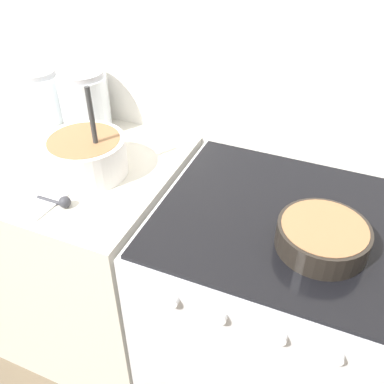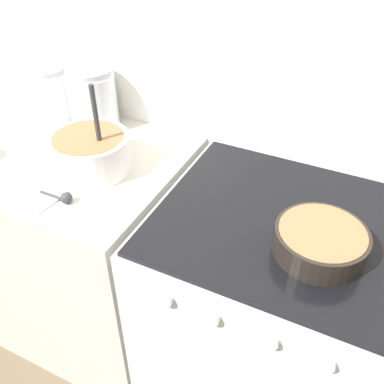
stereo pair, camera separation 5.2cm
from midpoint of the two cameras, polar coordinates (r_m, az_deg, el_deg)
name	(u,v)px [view 1 (the left image)]	position (r m, az deg, el deg)	size (l,w,h in m)	color
wall_back	(206,57)	(1.50, 0.84, 17.56)	(4.52, 0.05, 2.40)	white
countertop_cabinet	(85,254)	(1.82, -14.85, -7.96)	(0.75, 0.66, 0.90)	beige
stove	(268,315)	(1.58, 9.12, -15.85)	(0.75, 0.67, 0.90)	silver
mixing_bowl	(86,154)	(1.42, -14.97, 4.91)	(0.26, 0.26, 0.31)	white
baking_pan	(323,236)	(1.16, 15.79, -5.71)	(0.24, 0.24, 0.07)	black
storage_jar_left	(41,99)	(1.80, -20.31, 11.52)	(0.17, 0.17, 0.20)	silver
storage_jar_middle	(86,106)	(1.66, -14.88, 11.06)	(0.18, 0.18, 0.23)	silver
recipe_page	(40,193)	(1.40, -20.56, -0.12)	(0.18, 0.22, 0.01)	white
measuring_spoon	(62,202)	(1.33, -18.07, -1.26)	(0.12, 0.04, 0.04)	#333338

